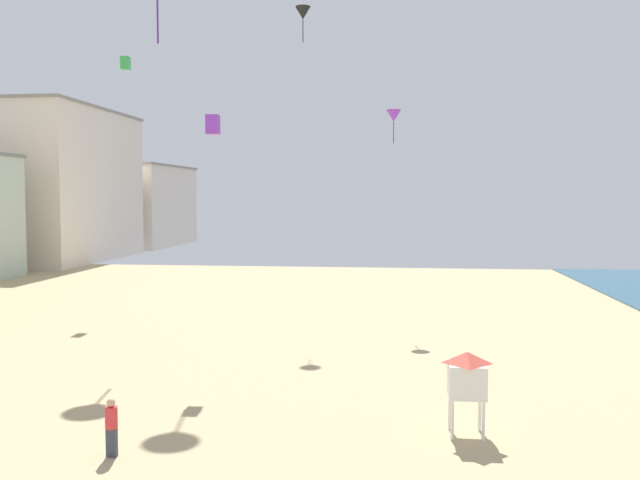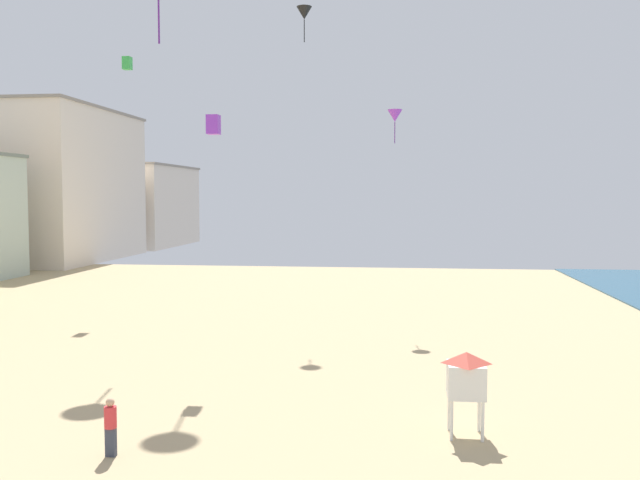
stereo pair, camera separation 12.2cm
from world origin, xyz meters
TOP-DOWN VIEW (x-y plane):
  - boardwalk_hotel_far at (-31.90, 64.09)m, footprint 17.03×21.62m
  - boardwalk_hotel_distant at (-31.90, 86.31)m, footprint 17.97×19.98m
  - kite_flyer at (0.55, 9.78)m, footprint 0.34×0.34m
  - lifeguard_stand at (10.45, 12.57)m, footprint 1.10×1.10m
  - kite_purple_delta at (8.11, 31.84)m, footprint 0.85×0.85m
  - kite_black_delta at (2.72, 32.69)m, footprint 0.91×0.91m
  - kite_purple_box at (0.43, 20.92)m, footprint 0.53×0.53m
  - kite_green_box at (-9.74, 36.26)m, footprint 0.54×0.54m

SIDE VIEW (x-z plane):
  - kite_flyer at x=0.55m, z-range 0.10..1.74m
  - lifeguard_stand at x=10.45m, z-range 0.56..3.11m
  - boardwalk_hotel_distant at x=-31.90m, z-range 0.01..11.56m
  - boardwalk_hotel_far at x=-31.90m, z-range 0.01..16.81m
  - kite_purple_box at x=0.43m, z-range 9.85..10.67m
  - kite_purple_delta at x=8.11m, z-range 10.83..12.76m
  - kite_green_box at x=-9.74m, z-range 15.62..16.46m
  - kite_black_delta at x=2.72m, z-range 16.96..19.02m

